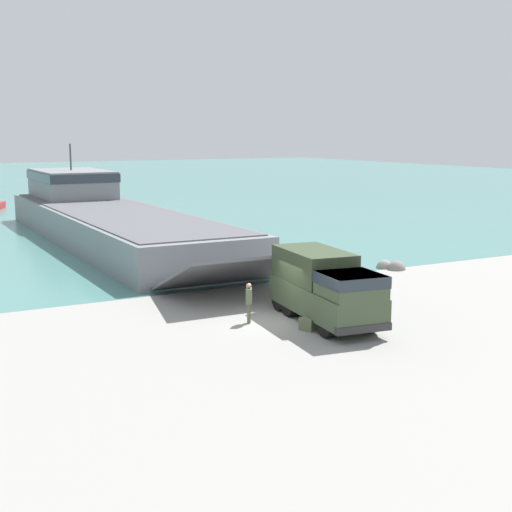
# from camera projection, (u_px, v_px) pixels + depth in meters

# --- Properties ---
(ground_plane) EXTENTS (240.00, 240.00, 0.00)m
(ground_plane) POSITION_uv_depth(u_px,v_px,m) (270.00, 321.00, 31.85)
(ground_plane) COLOR gray
(landing_craft) EXTENTS (8.85, 42.53, 7.38)m
(landing_craft) POSITION_uv_depth(u_px,v_px,m) (104.00, 216.00, 57.05)
(landing_craft) COLOR gray
(landing_craft) RESTS_ON ground_plane
(military_truck) EXTENTS (3.33, 7.23, 3.09)m
(military_truck) POSITION_uv_depth(u_px,v_px,m) (325.00, 286.00, 31.44)
(military_truck) COLOR #3D4C33
(military_truck) RESTS_ON ground_plane
(soldier_on_ramp) EXTENTS (0.44, 0.50, 1.81)m
(soldier_on_ramp) POSITION_uv_depth(u_px,v_px,m) (249.00, 300.00, 31.37)
(soldier_on_ramp) COLOR #566042
(soldier_on_ramp) RESTS_ON ground_plane
(mooring_bollard) EXTENTS (0.27, 0.27, 0.85)m
(mooring_bollard) POSITION_uv_depth(u_px,v_px,m) (357.00, 267.00, 42.16)
(mooring_bollard) COLOR #333338
(mooring_bollard) RESTS_ON ground_plane
(cargo_crate) EXTENTS (0.76, 0.82, 0.55)m
(cargo_crate) POSITION_uv_depth(u_px,v_px,m) (308.00, 324.00, 30.39)
(cargo_crate) COLOR #566042
(cargo_crate) RESTS_ON ground_plane
(shoreline_rock_a) EXTENTS (1.03, 1.03, 1.03)m
(shoreline_rock_a) POSITION_uv_depth(u_px,v_px,m) (384.00, 268.00, 44.52)
(shoreline_rock_a) COLOR gray
(shoreline_rock_a) RESTS_ON ground_plane
(shoreline_rock_b) EXTENTS (1.13, 1.13, 1.13)m
(shoreline_rock_b) POSITION_uv_depth(u_px,v_px,m) (396.00, 270.00, 43.96)
(shoreline_rock_b) COLOR gray
(shoreline_rock_b) RESTS_ON ground_plane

